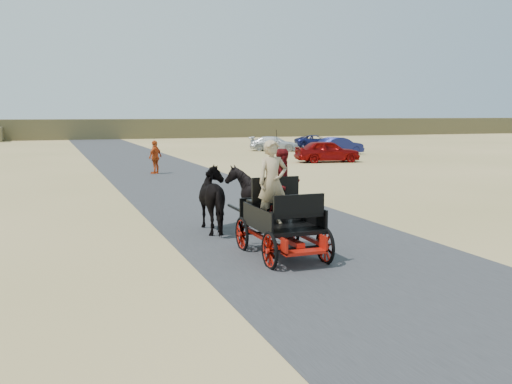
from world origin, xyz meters
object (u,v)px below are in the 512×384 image
object	(u,v)px
pedestrian	(155,157)
car_c	(274,144)
carriage	(282,240)
car_b	(339,146)
horse_left	(218,199)
car_a	(327,151)
horse_right	(257,197)
car_d	(316,141)

from	to	relation	value
pedestrian	car_c	distance (m)	19.46
carriage	car_b	world-z (taller)	car_b
horse_left	car_a	xyz separation A→B (m)	(12.75, 18.35, -0.14)
horse_right	car_a	size ratio (longest dim) A/B	0.41
car_a	car_c	world-z (taller)	car_a
pedestrian	car_a	distance (m)	12.09
carriage	car_c	bearing A→B (deg)	68.03
pedestrian	car_c	bearing A→B (deg)	-175.17
car_a	car_d	xyz separation A→B (m)	(6.72, 15.10, -0.15)
carriage	car_d	world-z (taller)	car_d
horse_right	car_d	bearing A→B (deg)	-118.78
horse_right	carriage	bearing A→B (deg)	79.61
horse_left	car_a	distance (m)	22.35
horse_right	car_c	xyz separation A→B (m)	(12.68, 29.80, -0.25)
car_b	car_c	bearing A→B (deg)	15.24
carriage	car_a	xyz separation A→B (m)	(12.20, 21.35, 0.34)
carriage	car_d	distance (m)	41.07
horse_right	car_d	distance (m)	38.17
horse_right	car_d	size ratio (longest dim) A/B	0.43
car_a	car_b	distance (m)	6.97
horse_left	horse_right	distance (m)	1.10
horse_left	pedestrian	world-z (taller)	pedestrian
pedestrian	car_a	xyz separation A→B (m)	(11.62, 3.33, -0.16)
carriage	car_d	bearing A→B (deg)	62.56
car_b	horse_right	bearing A→B (deg)	135.12
horse_right	car_c	world-z (taller)	horse_right
horse_left	car_c	distance (m)	32.83
carriage	horse_right	world-z (taller)	horse_right
horse_left	car_a	bearing A→B (deg)	-124.80
carriage	car_a	bearing A→B (deg)	60.24
car_c	horse_right	bearing A→B (deg)	-172.88
horse_left	car_b	size ratio (longest dim) A/B	0.51
carriage	car_d	size ratio (longest dim) A/B	0.60
car_b	horse_left	bearing A→B (deg)	133.31
pedestrian	car_d	world-z (taller)	pedestrian
carriage	horse_left	size ratio (longest dim) A/B	1.20
pedestrian	car_b	distance (m)	18.03
horse_right	pedestrian	world-z (taller)	pedestrian
carriage	car_b	size ratio (longest dim) A/B	0.61
carriage	pedestrian	xyz separation A→B (m)	(0.58, 18.02, 0.50)
carriage	car_a	distance (m)	24.59
car_c	horse_left	bearing A→B (deg)	-174.64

